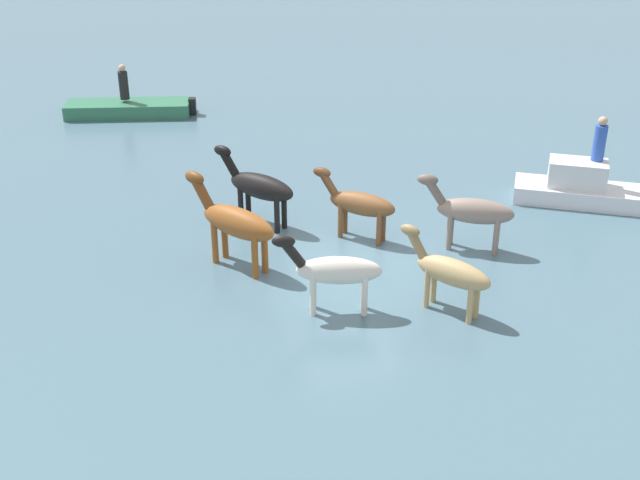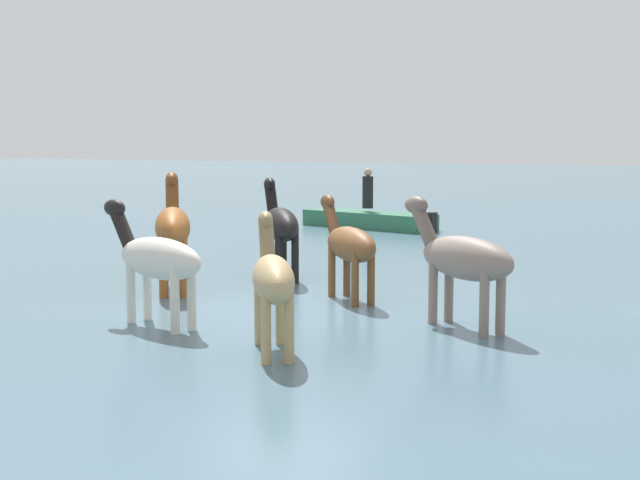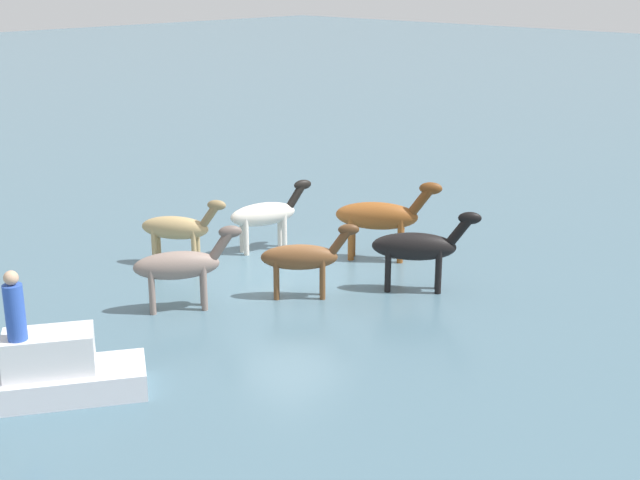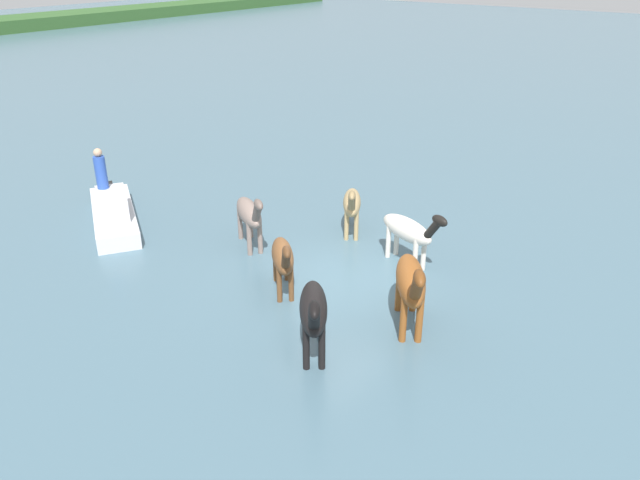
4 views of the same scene
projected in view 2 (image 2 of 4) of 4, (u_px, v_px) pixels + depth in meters
name	position (u px, v px, depth m)	size (l,w,h in m)	color
ground_plane	(286.00, 308.00, 14.05)	(157.10, 157.10, 0.00)	#476675
horse_mid_herd	(173.00, 227.00, 15.53)	(2.38, 1.80, 2.02)	brown
horse_chestnut_trailing	(157.00, 258.00, 12.62)	(1.09, 2.23, 1.75)	silver
horse_rear_stallion	(463.00, 258.00, 12.46)	(1.58, 2.12, 1.79)	gray
horse_dark_mare	(280.00, 225.00, 16.88)	(2.11, 1.78, 1.87)	black
horse_gray_outer	(349.00, 244.00, 14.63)	(1.75, 1.77, 1.68)	brown
horse_dun_straggler	(273.00, 279.00, 11.05)	(1.99, 1.47, 1.68)	tan
boat_dinghy_port	(370.00, 222.00, 26.60)	(2.23, 4.44, 0.73)	#2D6B4C
person_helmsman_aft	(368.00, 190.00, 26.60)	(0.32, 0.32, 1.19)	black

